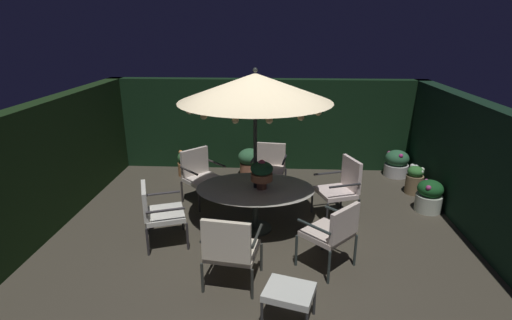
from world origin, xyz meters
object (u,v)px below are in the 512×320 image
patio_chair_northeast (158,210)px  patio_chair_southwest (270,165)px  patio_chair_north (200,173)px  potted_plant_left_far (429,196)px  potted_plant_back_left (250,161)px  centerpiece_planter (262,172)px  patio_chair_east (230,248)px  patio_chair_southeast (333,230)px  patio_dining_table (255,193)px  patio_umbrella (255,88)px  potted_plant_back_center (397,163)px  patio_chair_south (342,185)px  potted_plant_right_far (188,163)px  potted_plant_right_near (415,179)px  ottoman_footrest (289,293)px

patio_chair_northeast → patio_chair_southwest: size_ratio=0.97×
patio_chair_north → potted_plant_left_far: patio_chair_north is taller
patio_chair_north → potted_plant_left_far: (4.08, -0.22, -0.27)m
patio_chair_southwest → potted_plant_back_left: bearing=115.4°
centerpiece_planter → patio_chair_north: 1.66m
patio_chair_east → patio_chair_southeast: (1.29, 0.46, 0.02)m
potted_plant_back_left → centerpiece_planter: bearing=-81.8°
patio_dining_table → patio_chair_northeast: size_ratio=1.98×
patio_chair_southeast → potted_plant_back_left: patio_chair_southeast is taller
patio_dining_table → patio_umbrella: (-0.00, -0.00, 1.64)m
potted_plant_back_center → potted_plant_back_left: bearing=-177.8°
patio_umbrella → potted_plant_back_center: (2.93, 2.55, -1.98)m
patio_chair_north → potted_plant_left_far: size_ratio=1.70×
patio_dining_table → patio_chair_south: size_ratio=1.78×
patio_chair_southeast → potted_plant_back_center: (1.86, 3.58, -0.29)m
patio_chair_east → centerpiece_planter: bearing=77.5°
patio_chair_southeast → potted_plant_left_far: (1.93, 1.85, -0.29)m
patio_umbrella → potted_plant_left_far: (3.01, 0.82, -1.98)m
centerpiece_planter → patio_chair_north: size_ratio=0.48×
patio_chair_south → potted_plant_back_center: size_ratio=1.81×
potted_plant_back_center → potted_plant_left_far: 1.73m
patio_chair_southeast → patio_chair_south: 1.57m
potted_plant_right_far → potted_plant_right_near: potted_plant_right_near is taller
patio_chair_southwest → patio_chair_north: bearing=-161.1°
potted_plant_back_left → potted_plant_right_near: (3.26, -0.83, -0.03)m
patio_chair_southeast → potted_plant_right_near: 3.28m
patio_dining_table → ottoman_footrest: 2.13m
potted_plant_back_left → potted_plant_left_far: potted_plant_back_left is taller
patio_dining_table → patio_chair_southwest: patio_chair_southwest is taller
patio_chair_northeast → patio_chair_southwest: (1.60, 1.98, 0.03)m
potted_plant_back_left → potted_plant_right_near: 3.36m
patio_dining_table → potted_plant_back_center: 3.90m
patio_chair_east → patio_chair_southeast: 1.37m
patio_chair_east → patio_chair_southwest: 3.00m
patio_chair_north → patio_chair_south: size_ratio=0.94×
patio_dining_table → patio_chair_north: 1.50m
patio_chair_north → patio_chair_southeast: size_ratio=1.02×
potted_plant_right_far → potted_plant_right_near: size_ratio=0.98×
patio_chair_southeast → patio_chair_south: size_ratio=0.92×
centerpiece_planter → potted_plant_right_far: centerpiece_planter is taller
patio_chair_east → potted_plant_back_center: patio_chair_east is taller
ottoman_footrest → patio_chair_east: bearing=140.8°
patio_dining_table → patio_chair_east: patio_chair_east is taller
potted_plant_left_far → patio_chair_north: bearing=176.9°
potted_plant_right_near → patio_chair_north: bearing=-172.2°
centerpiece_planter → patio_chair_south: centerpiece_planter is taller
patio_chair_southeast → centerpiece_planter: bearing=134.4°
potted_plant_right_far → potted_plant_right_near: 4.68m
centerpiece_planter → potted_plant_right_far: size_ratio=0.84×
potted_plant_back_left → patio_chair_east: bearing=-89.5°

